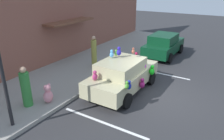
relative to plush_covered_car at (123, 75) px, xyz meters
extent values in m
plane|color=#2D2D30|center=(0.42, -1.65, -0.80)|extent=(60.00, 60.00, 0.00)
cube|color=gray|center=(0.42, 3.35, -0.73)|extent=(24.00, 4.00, 0.15)
cube|color=brown|center=(0.42, 5.50, 2.40)|extent=(24.00, 0.30, 6.40)
cube|color=brown|center=(2.04, 4.95, 1.75)|extent=(3.60, 1.10, 0.12)
cube|color=silver|center=(2.95, -0.65, -0.80)|extent=(0.12, 3.60, 0.01)
cube|color=silver|center=(-2.61, -0.65, -0.80)|extent=(0.12, 3.60, 0.01)
cube|color=#B6B189|center=(0.05, 0.01, -0.16)|extent=(4.21, 1.79, 0.68)
cube|color=#B6B189|center=(-0.16, 0.01, 0.46)|extent=(2.19, 1.58, 0.56)
cylinder|color=black|center=(1.36, 0.90, -0.48)|extent=(0.64, 0.22, 0.64)
cylinder|color=black|center=(1.36, -0.89, -0.48)|extent=(0.64, 0.22, 0.64)
cylinder|color=black|center=(-1.26, 0.90, -0.48)|extent=(0.64, 0.22, 0.64)
cylinder|color=black|center=(-1.26, -0.89, -0.48)|extent=(0.64, 0.22, 0.64)
ellipsoid|color=#16C71D|center=(1.08, -1.01, 0.01)|extent=(0.29, 0.23, 0.34)
sphere|color=#16C71D|center=(1.08, -1.01, 0.24)|extent=(0.18, 0.18, 0.18)
ellipsoid|color=#B03269|center=(-1.47, 0.50, 0.33)|extent=(0.25, 0.20, 0.30)
sphere|color=#B03269|center=(-1.47, 0.50, 0.54)|extent=(0.16, 0.16, 0.16)
ellipsoid|color=#519E34|center=(-1.42, -0.97, 0.26)|extent=(0.19, 0.16, 0.23)
sphere|color=#519E34|center=(-1.42, -0.97, 0.41)|extent=(0.12, 0.12, 0.12)
ellipsoid|color=#2A22A7|center=(0.17, 0.31, 0.99)|extent=(0.24, 0.20, 0.29)
sphere|color=#2A22A7|center=(0.17, 0.31, 1.18)|extent=(0.15, 0.15, 0.15)
ellipsoid|color=navy|center=(1.07, 0.36, 0.34)|extent=(0.27, 0.22, 0.32)
sphere|color=navy|center=(1.07, 0.36, 0.56)|extent=(0.17, 0.17, 0.17)
ellipsoid|color=#5AADE8|center=(-0.07, 0.55, 0.91)|extent=(0.22, 0.18, 0.26)
sphere|color=#5AADE8|center=(-0.07, 0.55, 1.08)|extent=(0.14, 0.14, 0.14)
ellipsoid|color=#66B539|center=(0.13, 0.43, 0.92)|extent=(0.17, 0.14, 0.20)
sphere|color=#66B539|center=(0.13, 0.43, 1.06)|extent=(0.11, 0.11, 0.11)
ellipsoid|color=#941D63|center=(-0.02, -1.00, -0.24)|extent=(0.27, 0.22, 0.32)
sphere|color=#941D63|center=(-0.02, -1.00, -0.02)|extent=(0.17, 0.17, 0.17)
ellipsoid|color=#6F46B3|center=(-0.68, 0.04, 0.32)|extent=(0.24, 0.19, 0.28)
sphere|color=#6F46B3|center=(-0.68, 0.04, 0.52)|extent=(0.15, 0.15, 0.15)
ellipsoid|color=#974D3B|center=(0.53, -0.24, 1.02)|extent=(0.17, 0.14, 0.20)
sphere|color=#974D3B|center=(0.53, -0.24, 1.16)|extent=(0.11, 0.11, 0.11)
ellipsoid|color=#CE2ED1|center=(0.78, -0.70, 0.32)|extent=(0.24, 0.19, 0.28)
sphere|color=#CE2ED1|center=(0.78, -0.70, 0.52)|extent=(0.15, 0.15, 0.15)
ellipsoid|color=navy|center=(-1.27, -0.98, 0.20)|extent=(0.22, 0.18, 0.26)
sphere|color=navy|center=(-1.27, -0.98, 0.38)|extent=(0.14, 0.14, 0.14)
ellipsoid|color=#9F1840|center=(1.81, 0.19, 0.32)|extent=(0.24, 0.19, 0.28)
sphere|color=#9F1840|center=(1.81, 0.19, 0.52)|extent=(0.15, 0.15, 0.15)
cube|color=#0A381E|center=(6.20, 0.16, -0.16)|extent=(4.06, 1.72, 0.68)
cube|color=#0A381E|center=(5.99, 0.16, 0.46)|extent=(2.11, 1.52, 0.56)
cylinder|color=black|center=(7.45, 1.03, -0.48)|extent=(0.64, 0.22, 0.64)
cylinder|color=black|center=(7.45, -0.70, -0.48)|extent=(0.64, 0.22, 0.64)
cylinder|color=black|center=(4.94, 1.03, -0.48)|extent=(0.64, 0.22, 0.64)
cylinder|color=black|center=(4.94, -0.70, -0.48)|extent=(0.64, 0.22, 0.64)
ellipsoid|color=pink|center=(-2.78, 1.94, -0.38)|extent=(0.43, 0.35, 0.53)
sphere|color=pink|center=(-2.78, 1.94, -0.01)|extent=(0.30, 0.30, 0.30)
sphere|color=pink|center=(-2.88, 1.94, 0.10)|extent=(0.12, 0.12, 0.12)
sphere|color=pink|center=(-2.67, 1.94, 0.10)|extent=(0.12, 0.12, 0.12)
cylinder|color=black|center=(-4.53, 1.85, 1.19)|extent=(0.12, 0.12, 3.68)
cylinder|color=#318137|center=(-3.38, 2.46, 0.06)|extent=(0.37, 0.37, 1.42)
sphere|color=tan|center=(-3.38, 2.46, 0.89)|extent=(0.24, 0.24, 0.24)
cylinder|color=olive|center=(1.57, 2.77, 0.15)|extent=(0.31, 0.31, 1.61)
sphere|color=tan|center=(1.57, 2.77, 1.07)|extent=(0.24, 0.24, 0.24)
camera|label=1|loc=(-8.05, -4.38, 3.91)|focal=34.61mm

